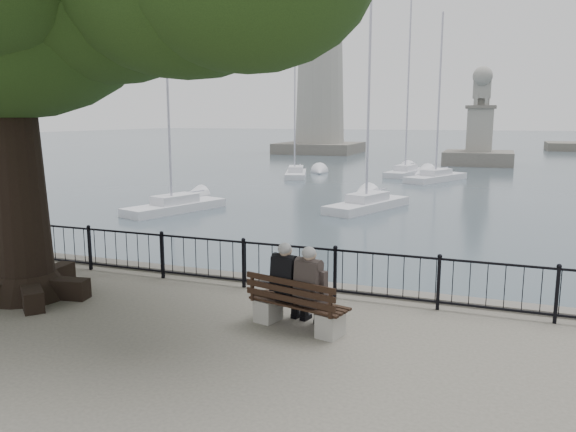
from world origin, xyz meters
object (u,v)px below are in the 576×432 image
at_px(person_right, 313,292).
at_px(lion_monument, 479,140).
at_px(bench, 297,311).
at_px(lighthouse, 321,51).
at_px(person_left, 290,287).

distance_m(person_right, lion_monument, 49.25).
xyz_separation_m(bench, lighthouse, (-18.85, 61.35, 11.45)).
xyz_separation_m(person_left, lighthouse, (-18.67, 61.19, 11.10)).
xyz_separation_m(person_left, person_right, (0.47, -0.12, 0.00)).
relative_size(bench, lion_monument, 0.20).
distance_m(lighthouse, lion_monument, 25.57).
xyz_separation_m(bench, lion_monument, (1.15, 49.27, 1.05)).
height_order(bench, lion_monument, lion_monument).
bearing_deg(person_right, bench, -173.22).
distance_m(person_left, lion_monument, 49.14).
relative_size(bench, person_right, 1.25).
bearing_deg(lion_monument, bench, -91.33).
xyz_separation_m(person_right, lion_monument, (0.86, 49.24, 0.69)).
distance_m(bench, person_left, 0.43).
xyz_separation_m(bench, person_left, (-0.19, 0.15, 0.36)).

